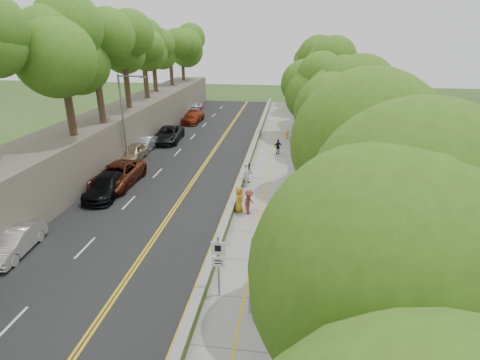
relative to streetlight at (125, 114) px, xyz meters
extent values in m
plane|color=#33511E|center=(10.46, -14.00, -4.64)|extent=(140.00, 140.00, 0.00)
cube|color=black|center=(5.06, 1.00, -4.62)|extent=(11.20, 66.00, 0.04)
cube|color=gray|center=(13.01, 1.00, -4.61)|extent=(4.20, 66.00, 0.05)
cube|color=#8BCE25|center=(10.71, 1.00, -4.34)|extent=(0.42, 66.00, 0.60)
cube|color=#595147|center=(-3.04, 1.00, -2.64)|extent=(5.00, 66.00, 4.00)
cube|color=slate|center=(15.11, 1.00, -3.64)|extent=(0.04, 66.00, 2.00)
cylinder|color=gray|center=(-0.24, 0.00, -0.64)|extent=(0.18, 0.18, 8.00)
cylinder|color=gray|center=(0.87, 0.00, 3.21)|extent=(2.30, 0.13, 0.13)
cube|color=gray|center=(1.95, 0.00, 3.16)|extent=(0.50, 0.22, 0.14)
cylinder|color=gray|center=(11.51, -17.00, -3.04)|extent=(0.09, 0.09, 3.10)
cube|color=white|center=(11.51, -17.03, -2.04)|extent=(0.62, 0.04, 0.62)
cube|color=white|center=(11.51, -17.03, -2.74)|extent=(0.56, 0.04, 0.50)
cylinder|color=orange|center=(13.92, 10.75, -4.15)|extent=(0.54, 0.54, 0.89)
cube|color=slate|center=(13.66, -17.47, -4.15)|extent=(1.37, 1.05, 0.89)
imported|color=silver|center=(-0.14, -15.01, -3.91)|extent=(1.84, 4.29, 1.38)
imported|color=maroon|center=(1.13, -4.98, -3.76)|extent=(2.82, 6.04, 1.67)
imported|color=black|center=(1.15, -6.94, -3.85)|extent=(2.50, 5.34, 1.51)
imported|color=tan|center=(-0.14, 1.08, -3.85)|extent=(1.85, 4.46, 1.51)
imported|color=#B4B6BC|center=(-0.14, 4.02, -3.91)|extent=(1.52, 4.23, 1.39)
imported|color=black|center=(1.11, 7.76, -3.81)|extent=(3.05, 5.89, 1.59)
imported|color=maroon|center=(1.46, 17.20, -3.82)|extent=(2.33, 5.41, 1.55)
imported|color=silver|center=(-0.14, 24.11, -3.91)|extent=(1.79, 4.10, 1.38)
imported|color=#C28C1E|center=(11.21, -8.29, -3.71)|extent=(0.76, 0.98, 1.77)
imported|color=silver|center=(11.21, -3.87, -3.62)|extent=(0.55, 0.76, 1.93)
imported|color=black|center=(11.21, -2.84, -3.82)|extent=(0.82, 0.91, 1.55)
imported|color=brown|center=(11.91, -8.57, -3.74)|extent=(0.96, 1.25, 1.70)
imported|color=black|center=(13.26, 4.65, -3.83)|extent=(0.97, 0.70, 1.53)
camera|label=1|loc=(14.37, -30.74, 6.72)|focal=28.00mm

